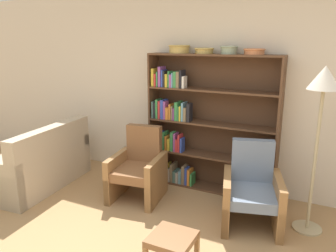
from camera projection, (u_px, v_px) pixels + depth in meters
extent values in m
cube|color=beige|center=(214.00, 91.00, 4.54)|extent=(12.00, 0.06, 2.75)
cube|color=brown|center=(154.00, 118.00, 4.86)|extent=(0.02, 0.30, 1.89)
cube|color=brown|center=(279.00, 132.00, 4.09)|extent=(0.02, 0.30, 1.89)
cube|color=brown|center=(213.00, 55.00, 4.24)|extent=(1.76, 0.30, 0.02)
cube|color=brown|center=(209.00, 187.00, 4.71)|extent=(1.76, 0.30, 0.03)
cube|color=#492F1E|center=(214.00, 122.00, 4.60)|extent=(1.76, 0.01, 1.89)
cube|color=#334CB2|center=(156.00, 169.00, 4.99)|extent=(0.04, 0.16, 0.25)
cube|color=#B2A899|center=(158.00, 170.00, 4.97)|extent=(0.04, 0.15, 0.26)
cube|color=#334CB2|center=(161.00, 172.00, 4.98)|extent=(0.02, 0.20, 0.19)
cube|color=#7F6B4C|center=(163.00, 173.00, 4.96)|extent=(0.03, 0.17, 0.17)
cube|color=red|center=(164.00, 171.00, 4.91)|extent=(0.03, 0.12, 0.28)
cube|color=#7F6B4C|center=(166.00, 172.00, 4.91)|extent=(0.02, 0.15, 0.24)
cube|color=gold|center=(168.00, 171.00, 4.91)|extent=(0.03, 0.18, 0.26)
cube|color=#B2A899|center=(171.00, 174.00, 4.90)|extent=(0.04, 0.18, 0.19)
cube|color=#7F6B4C|center=(174.00, 172.00, 4.88)|extent=(0.04, 0.19, 0.27)
cube|color=#4C756B|center=(176.00, 175.00, 4.86)|extent=(0.04, 0.18, 0.18)
cube|color=#B2A899|center=(179.00, 176.00, 4.85)|extent=(0.04, 0.19, 0.16)
cube|color=#669EB2|center=(182.00, 176.00, 4.81)|extent=(0.04, 0.16, 0.19)
cube|color=#7F6B4C|center=(185.00, 174.00, 4.78)|extent=(0.04, 0.16, 0.27)
cube|color=#334CB2|center=(187.00, 176.00, 4.75)|extent=(0.03, 0.13, 0.26)
cube|color=orange|center=(190.00, 176.00, 4.75)|extent=(0.04, 0.16, 0.24)
cube|color=#388C47|center=(193.00, 179.00, 4.74)|extent=(0.03, 0.16, 0.18)
cube|color=brown|center=(210.00, 155.00, 4.58)|extent=(1.76, 0.30, 0.02)
cube|color=orange|center=(155.00, 142.00, 4.87)|extent=(0.04, 0.15, 0.17)
cube|color=red|center=(158.00, 141.00, 4.85)|extent=(0.04, 0.16, 0.21)
cube|color=#994C99|center=(160.00, 140.00, 4.84)|extent=(0.03, 0.16, 0.25)
cube|color=#334CB2|center=(162.00, 140.00, 4.81)|extent=(0.02, 0.13, 0.26)
cube|color=black|center=(164.00, 143.00, 4.82)|extent=(0.02, 0.16, 0.17)
cube|color=#388C47|center=(166.00, 140.00, 4.80)|extent=(0.03, 0.18, 0.26)
cube|color=orange|center=(167.00, 142.00, 4.77)|extent=(0.03, 0.13, 0.21)
cube|color=gold|center=(170.00, 144.00, 4.75)|extent=(0.04, 0.12, 0.17)
cube|color=#388C47|center=(173.00, 141.00, 4.72)|extent=(0.04, 0.12, 0.28)
cube|color=#994C99|center=(176.00, 142.00, 4.71)|extent=(0.03, 0.14, 0.26)
cube|color=red|center=(178.00, 145.00, 4.71)|extent=(0.04, 0.16, 0.18)
cube|color=red|center=(180.00, 143.00, 4.68)|extent=(0.03, 0.14, 0.25)
cube|color=#334CB2|center=(182.00, 145.00, 4.66)|extent=(0.03, 0.12, 0.21)
cube|color=brown|center=(211.00, 124.00, 4.47)|extent=(1.76, 0.30, 0.02)
cube|color=#4C756B|center=(155.00, 109.00, 4.77)|extent=(0.02, 0.19, 0.24)
cube|color=black|center=(157.00, 109.00, 4.76)|extent=(0.03, 0.19, 0.23)
cube|color=#388C47|center=(159.00, 108.00, 4.73)|extent=(0.03, 0.16, 0.27)
cube|color=red|center=(161.00, 109.00, 4.70)|extent=(0.03, 0.14, 0.26)
cube|color=#334CB2|center=(164.00, 109.00, 4.69)|extent=(0.04, 0.17, 0.27)
cube|color=#994C99|center=(166.00, 110.00, 4.66)|extent=(0.03, 0.12, 0.26)
cube|color=orange|center=(169.00, 113.00, 4.67)|extent=(0.04, 0.18, 0.17)
cube|color=orange|center=(171.00, 112.00, 4.63)|extent=(0.02, 0.12, 0.23)
cube|color=#7F6B4C|center=(174.00, 112.00, 4.63)|extent=(0.02, 0.16, 0.20)
cube|color=#994C99|center=(176.00, 113.00, 4.64)|extent=(0.02, 0.19, 0.17)
cube|color=#388C47|center=(179.00, 111.00, 4.61)|extent=(0.04, 0.20, 0.26)
cube|color=#388C47|center=(180.00, 113.00, 4.58)|extent=(0.02, 0.15, 0.21)
cube|color=gold|center=(182.00, 113.00, 4.58)|extent=(0.02, 0.18, 0.21)
cube|color=#669EB2|center=(184.00, 111.00, 4.55)|extent=(0.03, 0.16, 0.26)
cube|color=#7F6B4C|center=(187.00, 114.00, 4.56)|extent=(0.04, 0.19, 0.19)
cube|color=black|center=(190.00, 112.00, 4.50)|extent=(0.04, 0.12, 0.25)
cube|color=brown|center=(212.00, 90.00, 4.35)|extent=(1.76, 0.30, 0.02)
cube|color=gold|center=(155.00, 77.00, 4.65)|extent=(0.04, 0.20, 0.25)
cube|color=red|center=(157.00, 80.00, 4.62)|extent=(0.03, 0.13, 0.18)
cube|color=#388C47|center=(159.00, 79.00, 4.60)|extent=(0.02, 0.13, 0.21)
cube|color=#994C99|center=(162.00, 76.00, 4.59)|extent=(0.04, 0.17, 0.28)
cube|color=#334CB2|center=(164.00, 78.00, 4.57)|extent=(0.02, 0.15, 0.23)
cube|color=black|center=(166.00, 79.00, 4.56)|extent=(0.03, 0.15, 0.22)
cube|color=gold|center=(169.00, 80.00, 4.56)|extent=(0.04, 0.19, 0.18)
cube|color=#388C47|center=(170.00, 79.00, 4.52)|extent=(0.02, 0.13, 0.22)
cube|color=#994C99|center=(172.00, 81.00, 4.51)|extent=(0.03, 0.13, 0.18)
cube|color=#669EB2|center=(175.00, 80.00, 4.52)|extent=(0.02, 0.19, 0.20)
cube|color=#388C47|center=(177.00, 79.00, 4.51)|extent=(0.04, 0.19, 0.22)
cube|color=#7F6B4C|center=(179.00, 80.00, 4.47)|extent=(0.04, 0.14, 0.22)
cube|color=black|center=(182.00, 79.00, 4.45)|extent=(0.03, 0.16, 0.24)
cube|color=white|center=(184.00, 82.00, 4.43)|extent=(0.03, 0.12, 0.16)
cylinder|color=tan|center=(179.00, 49.00, 4.43)|extent=(0.27, 0.27, 0.10)
torus|color=tan|center=(179.00, 46.00, 4.42)|extent=(0.29, 0.29, 0.02)
cylinder|color=tan|center=(204.00, 51.00, 4.28)|extent=(0.23, 0.23, 0.07)
torus|color=tan|center=(204.00, 49.00, 4.27)|extent=(0.26, 0.26, 0.02)
cylinder|color=gray|center=(229.00, 50.00, 4.13)|extent=(0.20, 0.20, 0.10)
torus|color=gray|center=(229.00, 47.00, 4.12)|extent=(0.23, 0.23, 0.02)
cylinder|color=#C67547|center=(254.00, 52.00, 4.00)|extent=(0.24, 0.24, 0.07)
torus|color=#C67547|center=(254.00, 49.00, 3.99)|extent=(0.27, 0.27, 0.02)
cube|color=tan|center=(34.00, 170.00, 4.77)|extent=(1.06, 1.60, 0.46)
cube|color=tan|center=(52.00, 143.00, 4.53)|extent=(0.33, 1.52, 0.45)
cube|color=tan|center=(64.00, 150.00, 5.38)|extent=(0.91, 0.21, 0.62)
cube|color=tan|center=(34.00, 149.00, 4.40)|extent=(0.21, 0.38, 0.37)
cube|color=#5B4C75|center=(54.00, 141.00, 4.77)|extent=(0.21, 0.38, 0.37)
cube|color=olive|center=(149.00, 199.00, 4.00)|extent=(0.08, 0.08, 0.35)
cube|color=olive|center=(107.00, 193.00, 4.17)|extent=(0.08, 0.08, 0.35)
cube|color=olive|center=(165.00, 180.00, 4.56)|extent=(0.08, 0.08, 0.35)
cube|color=olive|center=(127.00, 175.00, 4.73)|extent=(0.08, 0.08, 0.35)
cube|color=brown|center=(137.00, 171.00, 4.32)|extent=(0.57, 0.70, 0.12)
cube|color=brown|center=(144.00, 144.00, 4.50)|extent=(0.49, 0.19, 0.53)
cube|color=olive|center=(157.00, 180.00, 4.25)|extent=(0.18, 0.68, 0.59)
cube|color=olive|center=(118.00, 175.00, 4.42)|extent=(0.18, 0.68, 0.59)
cube|color=olive|center=(281.00, 229.00, 3.37)|extent=(0.09, 0.09, 0.35)
cube|color=olive|center=(225.00, 223.00, 3.48)|extent=(0.09, 0.09, 0.35)
cube|color=olive|center=(274.00, 201.00, 3.95)|extent=(0.09, 0.09, 0.35)
cube|color=olive|center=(226.00, 197.00, 4.06)|extent=(0.09, 0.09, 0.35)
cube|color=slate|center=(252.00, 195.00, 3.66)|extent=(0.64, 0.75, 0.12)
cube|color=slate|center=(252.00, 161.00, 3.85)|extent=(0.49, 0.25, 0.53)
cube|color=olive|center=(277.00, 204.00, 3.63)|extent=(0.26, 0.68, 0.59)
cube|color=olive|center=(226.00, 200.00, 3.73)|extent=(0.26, 0.68, 0.59)
cylinder|color=tan|center=(307.00, 228.00, 3.69)|extent=(0.32, 0.32, 0.02)
cylinder|color=tan|center=(315.00, 162.00, 3.49)|extent=(0.04, 0.04, 1.56)
cone|color=silver|center=(325.00, 78.00, 3.26)|extent=(0.33, 0.33, 0.24)
cube|color=olive|center=(164.00, 240.00, 3.24)|extent=(0.04, 0.04, 0.28)
cube|color=olive|center=(197.00, 250.00, 3.08)|extent=(0.04, 0.04, 0.28)
cube|color=brown|center=(172.00, 239.00, 2.96)|extent=(0.39, 0.39, 0.06)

